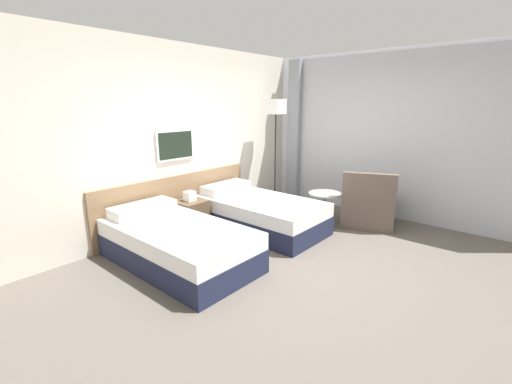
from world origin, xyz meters
TOP-DOWN VIEW (x-y plane):
  - ground_plane at (0.00, 0.00)m, footprint 16.00×16.00m
  - wall_headboard at (-0.01, 2.09)m, footprint 10.00×0.10m
  - wall_window at (2.43, -0.11)m, footprint 0.21×4.56m
  - bed_near_door at (-0.98, 1.09)m, footprint 1.04×1.91m
  - bed_near_window at (0.53, 1.09)m, footprint 1.04×1.91m
  - nightstand at (-0.23, 1.77)m, footprint 0.41×0.42m
  - floor_lamp at (1.64, 1.64)m, footprint 0.27×0.27m
  - side_table at (1.38, 0.45)m, footprint 0.52×0.52m
  - armchair at (1.77, -0.09)m, footprint 0.98×0.98m

SIDE VIEW (x-z plane):
  - ground_plane at x=0.00m, z-range 0.00..0.00m
  - bed_near_door at x=-0.98m, z-range -0.05..0.55m
  - bed_near_window at x=0.53m, z-range -0.05..0.55m
  - nightstand at x=-0.23m, z-range -0.06..0.56m
  - armchair at x=1.77m, z-range -0.17..0.72m
  - side_table at x=1.38m, z-range 0.11..0.61m
  - wall_headboard at x=-0.01m, z-range -0.05..2.65m
  - wall_window at x=2.43m, z-range -0.01..2.69m
  - floor_lamp at x=1.64m, z-range 0.70..2.63m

